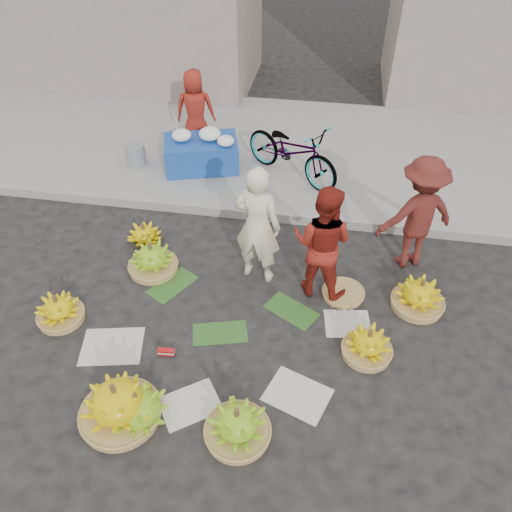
% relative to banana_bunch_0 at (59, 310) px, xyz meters
% --- Properties ---
extents(ground, '(80.00, 80.00, 0.00)m').
position_rel_banana_bunch_0_xyz_m(ground, '(2.07, 0.30, -0.16)').
color(ground, black).
rests_on(ground, ground).
extents(curb, '(40.00, 0.25, 0.15)m').
position_rel_banana_bunch_0_xyz_m(curb, '(2.07, 2.50, -0.09)').
color(curb, gray).
rests_on(curb, ground).
extents(sidewalk, '(40.00, 4.00, 0.12)m').
position_rel_banana_bunch_0_xyz_m(sidewalk, '(2.07, 4.60, -0.10)').
color(sidewalk, gray).
rests_on(sidewalk, ground).
extents(newspaper_scatter, '(3.20, 1.80, 0.00)m').
position_rel_banana_bunch_0_xyz_m(newspaper_scatter, '(2.07, -0.50, -0.16)').
color(newspaper_scatter, silver).
rests_on(newspaper_scatter, ground).
extents(banana_leaves, '(2.00, 1.00, 0.00)m').
position_rel_banana_bunch_0_xyz_m(banana_leaves, '(1.97, 0.50, -0.16)').
color(banana_leaves, '#24511B').
rests_on(banana_leaves, ground).
extents(banana_bunch_0, '(0.58, 0.58, 0.40)m').
position_rel_banana_bunch_0_xyz_m(banana_bunch_0, '(0.00, 0.00, 0.00)').
color(banana_bunch_0, '#A58045').
rests_on(banana_bunch_0, ground).
extents(banana_bunch_1, '(0.79, 0.79, 0.39)m').
position_rel_banana_bunch_0_xyz_m(banana_bunch_1, '(1.40, -1.13, 0.01)').
color(banana_bunch_1, '#6DB219').
rests_on(banana_bunch_1, ground).
extents(banana_bunch_2, '(0.93, 0.93, 0.54)m').
position_rel_banana_bunch_0_xyz_m(banana_bunch_2, '(1.21, -1.15, 0.08)').
color(banana_bunch_2, '#A58045').
rests_on(banana_bunch_2, ground).
extents(banana_bunch_3, '(0.68, 0.68, 0.45)m').
position_rel_banana_bunch_0_xyz_m(banana_bunch_3, '(2.42, -1.16, 0.03)').
color(banana_bunch_3, '#A58045').
rests_on(banana_bunch_3, ground).
extents(banana_bunch_4, '(0.60, 0.60, 0.40)m').
position_rel_banana_bunch_0_xyz_m(banana_bunch_4, '(3.69, 0.07, 0.00)').
color(banana_bunch_4, '#A58045').
rests_on(banana_bunch_4, ground).
extents(banana_bunch_5, '(0.71, 0.71, 0.45)m').
position_rel_banana_bunch_0_xyz_m(banana_bunch_5, '(4.32, 0.94, 0.03)').
color(banana_bunch_5, '#A58045').
rests_on(banana_bunch_5, ground).
extents(banana_bunch_6, '(0.65, 0.65, 0.45)m').
position_rel_banana_bunch_0_xyz_m(banana_bunch_6, '(0.83, 1.06, 0.03)').
color(banana_bunch_6, '#A58045').
rests_on(banana_bunch_6, ground).
extents(banana_bunch_7, '(0.45, 0.45, 0.29)m').
position_rel_banana_bunch_0_xyz_m(banana_bunch_7, '(0.50, 1.64, -0.04)').
color(banana_bunch_7, yellow).
rests_on(banana_bunch_7, ground).
extents(basket_spare, '(0.66, 0.66, 0.06)m').
position_rel_banana_bunch_0_xyz_m(basket_spare, '(3.40, 0.98, -0.13)').
color(basket_spare, '#A58045').
rests_on(basket_spare, ground).
extents(incense_stack, '(0.20, 0.08, 0.08)m').
position_rel_banana_bunch_0_xyz_m(incense_stack, '(1.43, -0.32, -0.12)').
color(incense_stack, red).
rests_on(incense_stack, ground).
extents(vendor_cream, '(0.68, 0.52, 1.66)m').
position_rel_banana_bunch_0_xyz_m(vendor_cream, '(2.24, 1.18, 0.67)').
color(vendor_cream, white).
rests_on(vendor_cream, ground).
extents(vendor_red, '(0.89, 0.77, 1.57)m').
position_rel_banana_bunch_0_xyz_m(vendor_red, '(3.06, 1.04, 0.62)').
color(vendor_red, '#A12618').
rests_on(vendor_red, ground).
extents(man_striped, '(1.19, 0.96, 1.61)m').
position_rel_banana_bunch_0_xyz_m(man_striped, '(4.23, 1.80, 0.64)').
color(man_striped, maroon).
rests_on(man_striped, ground).
extents(flower_table, '(1.37, 1.07, 0.70)m').
position_rel_banana_bunch_0_xyz_m(flower_table, '(0.89, 3.59, 0.25)').
color(flower_table, '#174099').
rests_on(flower_table, sidewalk).
extents(grey_bucket, '(0.33, 0.33, 0.38)m').
position_rel_banana_bunch_0_xyz_m(grey_bucket, '(-0.26, 3.50, 0.14)').
color(grey_bucket, gray).
rests_on(grey_bucket, sidewalk).
extents(flower_vendor, '(0.75, 0.55, 1.40)m').
position_rel_banana_bunch_0_xyz_m(flower_vendor, '(0.63, 4.30, 0.66)').
color(flower_vendor, '#A12618').
rests_on(flower_vendor, sidewalk).
extents(bicycle, '(1.55, 1.89, 0.97)m').
position_rel_banana_bunch_0_xyz_m(bicycle, '(2.42, 3.54, 0.44)').
color(bicycle, gray).
rests_on(bicycle, sidewalk).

